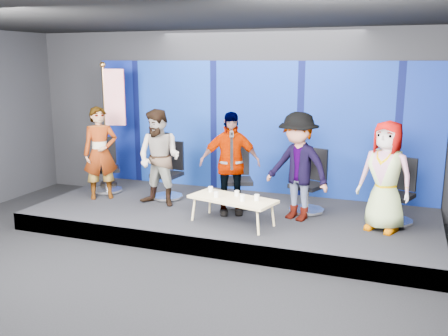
{
  "coord_description": "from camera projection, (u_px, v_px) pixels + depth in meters",
  "views": [
    {
      "loc": [
        2.85,
        -5.51,
        2.91
      ],
      "look_at": [
        -0.1,
        2.4,
        1.08
      ],
      "focal_mm": 40.0,
      "sensor_mm": 36.0,
      "label": 1
    }
  ],
  "objects": [
    {
      "name": "panelist_d",
      "position": [
        298.0,
        167.0,
        8.19
      ],
      "size": [
        1.32,
        1.04,
        1.8
      ],
      "primitive_type": "imported",
      "rotation": [
        0.0,
        0.0,
        -0.36
      ],
      "color": "black",
      "rests_on": "riser"
    },
    {
      "name": "coffee_table",
      "position": [
        232.0,
        200.0,
        8.06
      ],
      "size": [
        1.51,
        0.92,
        0.43
      ],
      "rotation": [
        0.0,
        0.0,
        -0.24
      ],
      "color": "tan",
      "rests_on": "riser"
    },
    {
      "name": "mug_c",
      "position": [
        237.0,
        193.0,
        8.15
      ],
      "size": [
        0.08,
        0.08,
        0.09
      ],
      "primitive_type": "cylinder",
      "color": "silver",
      "rests_on": "coffee_table"
    },
    {
      "name": "mug_a",
      "position": [
        211.0,
        189.0,
        8.4
      ],
      "size": [
        0.08,
        0.08,
        0.09
      ],
      "primitive_type": "cylinder",
      "color": "silver",
      "rests_on": "coffee_table"
    },
    {
      "name": "flag_stand",
      "position": [
        112.0,
        123.0,
        10.16
      ],
      "size": [
        0.59,
        0.34,
        2.58
      ],
      "rotation": [
        0.0,
        0.0,
        0.32
      ],
      "color": "black",
      "rests_on": "riser"
    },
    {
      "name": "chair_e",
      "position": [
        397.0,
        202.0,
        8.14
      ],
      "size": [
        0.77,
        0.77,
        1.06
      ],
      "rotation": [
        0.0,
        0.0,
        -0.34
      ],
      "color": "silver",
      "rests_on": "riser"
    },
    {
      "name": "chair_d",
      "position": [
        309.0,
        191.0,
        8.72
      ],
      "size": [
        0.81,
        0.81,
        1.11
      ],
      "rotation": [
        0.0,
        0.0,
        -0.36
      ],
      "color": "silver",
      "rests_on": "riser"
    },
    {
      "name": "mug_d",
      "position": [
        242.0,
        198.0,
        7.87
      ],
      "size": [
        0.09,
        0.09,
        0.1
      ],
      "primitive_type": "cylinder",
      "color": "silver",
      "rests_on": "coffee_table"
    },
    {
      "name": "panelist_e",
      "position": [
        386.0,
        176.0,
        7.67
      ],
      "size": [
        0.98,
        0.8,
        1.72
      ],
      "primitive_type": "imported",
      "rotation": [
        0.0,
        0.0,
        -0.34
      ],
      "color": "black",
      "rests_on": "riser"
    },
    {
      "name": "ground",
      "position": [
        168.0,
        284.0,
        6.64
      ],
      "size": [
        10.0,
        10.0,
        0.0
      ],
      "primitive_type": "plane",
      "color": "black",
      "rests_on": "ground"
    },
    {
      "name": "panelist_a",
      "position": [
        100.0,
        153.0,
        9.47
      ],
      "size": [
        0.77,
        0.73,
        1.76
      ],
      "primitive_type": "imported",
      "rotation": [
        0.0,
        0.0,
        0.66
      ],
      "color": "black",
      "rests_on": "riser"
    },
    {
      "name": "chair_c",
      "position": [
        238.0,
        186.0,
        9.08
      ],
      "size": [
        0.82,
        0.82,
        1.1
      ],
      "rotation": [
        0.0,
        0.0,
        0.43
      ],
      "color": "silver",
      "rests_on": "riser"
    },
    {
      "name": "chair_a",
      "position": [
        106.0,
        174.0,
        10.07
      ],
      "size": [
        0.86,
        0.86,
        1.09
      ],
      "rotation": [
        0.0,
        0.0,
        0.66
      ],
      "color": "silver",
      "rests_on": "riser"
    },
    {
      "name": "riser",
      "position": [
        231.0,
        218.0,
        8.9
      ],
      "size": [
        7.0,
        3.0,
        0.3
      ],
      "primitive_type": "cube",
      "color": "black",
      "rests_on": "ground"
    },
    {
      "name": "backdrop",
      "position": [
        256.0,
        127.0,
        9.92
      ],
      "size": [
        7.0,
        0.08,
        2.6
      ],
      "primitive_type": "cube",
      "color": "#070F5A",
      "rests_on": "riser"
    },
    {
      "name": "panelist_c",
      "position": [
        230.0,
        163.0,
        8.5
      ],
      "size": [
        1.13,
        0.83,
        1.77
      ],
      "primitive_type": "imported",
      "rotation": [
        0.0,
        0.0,
        0.43
      ],
      "color": "black",
      "rests_on": "riser"
    },
    {
      "name": "mug_b",
      "position": [
        216.0,
        194.0,
        8.07
      ],
      "size": [
        0.08,
        0.08,
        0.09
      ],
      "primitive_type": "cylinder",
      "color": "silver",
      "rests_on": "coffee_table"
    },
    {
      "name": "chair_b",
      "position": [
        169.0,
        180.0,
        9.59
      ],
      "size": [
        0.67,
        0.67,
        1.09
      ],
      "rotation": [
        0.0,
        0.0,
        -0.1
      ],
      "color": "silver",
      "rests_on": "riser"
    },
    {
      "name": "mug_e",
      "position": [
        257.0,
        198.0,
        7.89
      ],
      "size": [
        0.08,
        0.08,
        0.1
      ],
      "primitive_type": "cylinder",
      "color": "silver",
      "rests_on": "coffee_table"
    },
    {
      "name": "panelist_b",
      "position": [
        159.0,
        158.0,
        9.0
      ],
      "size": [
        0.92,
        0.75,
        1.76
      ],
      "primitive_type": "imported",
      "rotation": [
        0.0,
        0.0,
        -0.1
      ],
      "color": "black",
      "rests_on": "riser"
    },
    {
      "name": "room_walls",
      "position": [
        163.0,
        100.0,
        6.12
      ],
      "size": [
        10.02,
        8.02,
        3.51
      ],
      "color": "black",
      "rests_on": "ground"
    }
  ]
}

